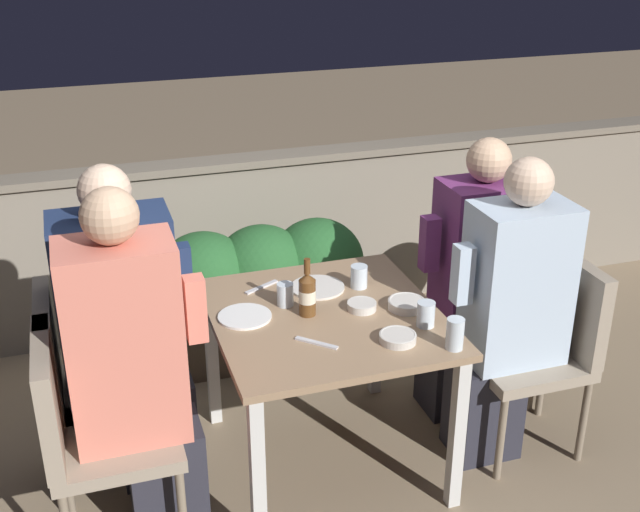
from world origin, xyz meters
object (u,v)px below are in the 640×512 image
Objects in this scene: person_navy_jumper at (129,332)px; chair_left_far at (81,376)px; beer_bottle at (307,294)px; potted_plant at (500,264)px; chair_left_near at (84,424)px; chair_right_near at (546,336)px; person_coral_top at (136,372)px; chair_right_far at (509,300)px; person_purple_stripe at (472,279)px; person_blue_shirt at (508,312)px.

chair_left_far is at bearing -180.00° from person_navy_jumper.
potted_plant is (1.24, 0.63, -0.33)m from beer_bottle.
chair_left_near is 1.00× the size of chair_right_near.
person_navy_jumper is 0.70m from beer_bottle.
person_coral_top reaches higher than chair_left_near.
person_coral_top is 2.11m from potted_plant.
chair_left_near is 2.28m from potted_plant.
chair_right_far is 0.66× the size of person_purple_stripe.
person_purple_stripe is (-0.20, 0.00, 0.14)m from chair_right_far.
person_purple_stripe is 1.71× the size of potted_plant.
person_coral_top is 1.55m from person_purple_stripe.
person_coral_top reaches higher than chair_left_far.
person_coral_top is 1.69m from chair_right_near.
beer_bottle is (-1.01, -0.17, 0.28)m from chair_right_far.
person_purple_stripe is (-0.18, 0.34, 0.14)m from chair_right_near.
chair_left_far and chair_right_near have the same top height.
person_coral_top is 0.72m from beer_bottle.
beer_bottle is at bearing 16.26° from person_coral_top.
person_blue_shirt reaches higher than potted_plant.
chair_left_near and chair_left_far have the same top height.
chair_left_near reaches higher than potted_plant.
chair_left_far is 0.66× the size of person_purple_stripe.
chair_right_near is (1.88, 0.04, 0.00)m from chair_left_near.
beer_bottle reaches higher than chair_left_far.
person_navy_jumper is 1.58× the size of chair_right_far.
chair_right_near is (1.68, 0.04, -0.18)m from person_coral_top.
person_coral_top is at bearing -167.65° from chair_right_far.
person_navy_jumper is (0.01, 0.32, -0.02)m from person_coral_top.
chair_right_near is at bearing -9.70° from person_navy_jumper.
beer_bottle is (0.69, 0.20, 0.10)m from person_coral_top.
chair_left_far is at bearing 170.29° from person_blue_shirt.
chair_left_far is at bearing 89.09° from chair_left_near.
chair_right_near and chair_right_far have the same top height.
potted_plant is at bearing 73.22° from chair_right_near.
person_blue_shirt is at bearing -180.00° from chair_right_near.
person_blue_shirt reaches higher than chair_left_near.
chair_right_near is 3.59× the size of beer_bottle.
person_navy_jumper is 1.04× the size of person_purple_stripe.
person_navy_jumper reaches higher than person_purple_stripe.
person_blue_shirt is 0.83m from beer_bottle.
person_navy_jumper is 1.51m from person_blue_shirt.
beer_bottle is at bearing -170.36° from chair_right_far.
chair_right_far is (0.21, 0.34, -0.14)m from person_blue_shirt.
chair_right_near is at bearing -61.84° from person_purple_stripe.
chair_right_near is 0.24m from person_blue_shirt.
chair_left_near is 0.62× the size of person_coral_top.
person_navy_jumper is (0.20, 0.00, 0.16)m from chair_left_far.
beer_bottle is at bearing 12.80° from chair_left_near.
person_navy_jumper is (0.20, 0.32, 0.16)m from chair_left_near.
beer_bottle is (-0.80, 0.16, 0.13)m from person_blue_shirt.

